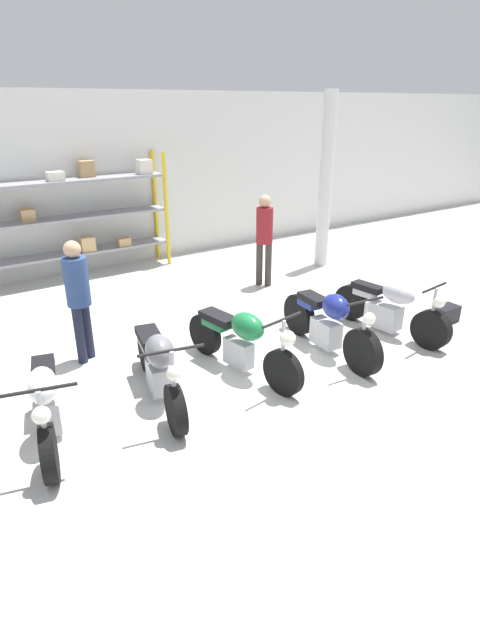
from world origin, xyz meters
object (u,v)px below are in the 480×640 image
(shelving_rack, at_px, (59,216))
(person_near_rack, at_px, (264,233))
(motorcycle_grey, at_px, (158,365))
(person_browsing, at_px, (78,292))
(motorcycle_white, at_px, (46,401))
(toolbox, at_px, (446,314))
(motorcycle_blue, at_px, (329,323))
(motorcycle_green, at_px, (242,340))
(motorcycle_silver, at_px, (389,309))

(shelving_rack, xyz_separation_m, person_near_rack, (3.12, -2.61, -0.24))
(motorcycle_grey, height_order, person_browsing, person_browsing)
(motorcycle_white, xyz_separation_m, toolbox, (6.24, -0.50, -0.29))
(shelving_rack, height_order, motorcycle_blue, shelving_rack)
(motorcycle_grey, relative_size, toolbox, 4.74)
(shelving_rack, distance_m, motorcycle_grey, 5.32)
(person_browsing, xyz_separation_m, person_near_rack, (3.94, 1.15, 0.04))
(motorcycle_green, height_order, person_near_rack, person_near_rack)
(motorcycle_green, bearing_deg, motorcycle_blue, 72.68)
(person_browsing, bearing_deg, person_near_rack, -110.94)
(motorcycle_white, bearing_deg, motorcycle_grey, 105.01)
(motorcycle_green, distance_m, motorcycle_silver, 2.63)
(motorcycle_white, relative_size, person_near_rack, 1.15)
(motorcycle_green, xyz_separation_m, motorcycle_blue, (1.37, -0.20, -0.03))
(motorcycle_green, bearing_deg, person_near_rack, 129.76)
(motorcycle_grey, height_order, person_near_rack, person_near_rack)
(motorcycle_white, distance_m, motorcycle_blue, 3.88)
(shelving_rack, height_order, person_browsing, shelving_rack)
(motorcycle_green, xyz_separation_m, person_near_rack, (2.33, 2.67, 0.57))
(motorcycle_silver, bearing_deg, motorcycle_green, -101.83)
(shelving_rack, relative_size, person_near_rack, 2.57)
(motorcycle_grey, xyz_separation_m, person_browsing, (-0.44, 1.49, 0.56))
(toolbox, bearing_deg, motorcycle_grey, 173.91)
(motorcycle_grey, relative_size, motorcycle_green, 0.99)
(motorcycle_blue, distance_m, person_browsing, 3.49)
(motorcycle_silver, xyz_separation_m, toolbox, (1.11, -0.26, -0.26))
(motorcycle_grey, distance_m, motorcycle_silver, 3.81)
(shelving_rack, bearing_deg, motorcycle_white, -108.01)
(motorcycle_grey, distance_m, person_browsing, 1.65)
(motorcycle_grey, bearing_deg, motorcycle_blue, 96.84)
(person_near_rack, bearing_deg, motorcycle_white, -12.75)
(motorcycle_white, xyz_separation_m, motorcycle_grey, (1.32, 0.03, 0.02))
(person_browsing, bearing_deg, motorcycle_silver, -149.51)
(motorcycle_grey, height_order, motorcycle_blue, motorcycle_blue)
(motorcycle_grey, relative_size, person_browsing, 1.21)
(motorcycle_grey, height_order, toolbox, motorcycle_grey)
(motorcycle_white, xyz_separation_m, motorcycle_silver, (5.13, -0.23, -0.03))
(motorcycle_silver, relative_size, toolbox, 4.65)
(motorcycle_white, relative_size, motorcycle_green, 0.97)
(motorcycle_white, relative_size, toolbox, 4.64)
(motorcycle_blue, bearing_deg, motorcycle_grey, -90.15)
(motorcycle_silver, relative_size, person_near_rack, 1.15)
(motorcycle_silver, height_order, person_near_rack, person_near_rack)
(shelving_rack, xyz_separation_m, person_browsing, (-0.83, -3.76, -0.27))
(shelving_rack, xyz_separation_m, motorcycle_silver, (3.41, -5.50, -0.89))
(motorcycle_green, bearing_deg, toolbox, 73.39)
(motorcycle_green, relative_size, toolbox, 4.79)
(shelving_rack, distance_m, motorcycle_blue, 5.95)
(motorcycle_white, height_order, person_browsing, person_browsing)
(shelving_rack, height_order, motorcycle_silver, shelving_rack)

